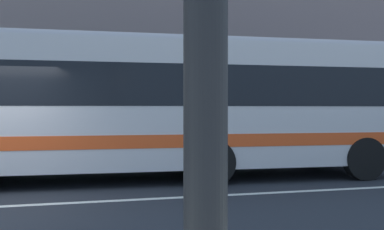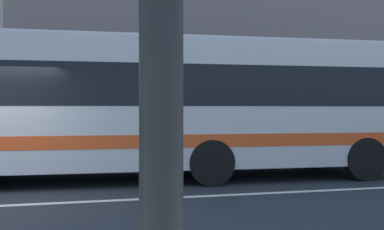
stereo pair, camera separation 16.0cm
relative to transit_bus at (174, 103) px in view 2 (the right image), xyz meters
The scene contains 3 objects.
hedge_row_far 5.72m from the transit_bus, 140.39° to the left, with size 16.61×1.10×0.80m, color #155115.
apartment_block_right 14.85m from the transit_bus, 55.37° to the left, with size 25.90×10.06×13.88m.
transit_bus is the anchor object (origin of this frame).
Camera 2 is at (1.94, -7.84, 1.64)m, focal length 40.04 mm.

